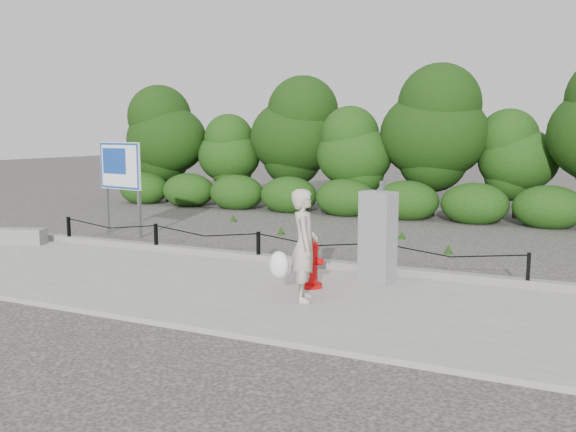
# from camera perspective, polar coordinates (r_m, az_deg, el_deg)

# --- Properties ---
(ground) EXTENTS (90.00, 90.00, 0.00)m
(ground) POSITION_cam_1_polar(r_m,az_deg,el_deg) (12.18, -2.78, -4.63)
(ground) COLOR #2D2B28
(ground) RESTS_ON ground
(sidewalk) EXTENTS (14.00, 4.00, 0.08)m
(sidewalk) POSITION_cam_1_polar(r_m,az_deg,el_deg) (10.49, -7.94, -6.51)
(sidewalk) COLOR gray
(sidewalk) RESTS_ON ground
(curb) EXTENTS (14.00, 0.22, 0.14)m
(curb) POSITION_cam_1_polar(r_m,az_deg,el_deg) (12.19, -2.67, -3.90)
(curb) COLOR slate
(curb) RESTS_ON sidewalk
(chain_barrier) EXTENTS (10.06, 0.06, 0.60)m
(chain_barrier) POSITION_cam_1_polar(r_m,az_deg,el_deg) (12.09, -2.79, -2.52)
(chain_barrier) COLOR black
(chain_barrier) RESTS_ON sidewalk
(treeline) EXTENTS (20.32, 3.74, 4.70)m
(treeline) POSITION_cam_1_polar(r_m,az_deg,el_deg) (20.09, 10.52, 7.41)
(treeline) COLOR black
(treeline) RESTS_ON ground
(fire_hydrant) EXTENTS (0.43, 0.45, 0.82)m
(fire_hydrant) POSITION_cam_1_polar(r_m,az_deg,el_deg) (10.06, 2.12, -4.52)
(fire_hydrant) COLOR #BD0709
(fire_hydrant) RESTS_ON sidewalk
(pedestrian) EXTENTS (0.82, 0.73, 1.71)m
(pedestrian) POSITION_cam_1_polar(r_m,az_deg,el_deg) (9.21, 1.38, -2.86)
(pedestrian) COLOR #B2AC99
(pedestrian) RESTS_ON sidewalk
(concrete_block) EXTENTS (1.18, 0.76, 0.36)m
(concrete_block) POSITION_cam_1_polar(r_m,az_deg,el_deg) (15.27, -23.79, -1.76)
(concrete_block) COLOR gray
(concrete_block) RESTS_ON sidewalk
(utility_cabinet) EXTENTS (0.67, 0.52, 1.71)m
(utility_cabinet) POSITION_cam_1_polar(r_m,az_deg,el_deg) (10.53, 8.39, -1.91)
(utility_cabinet) COLOR gray
(utility_cabinet) RESTS_ON sidewalk
(advertising_sign) EXTENTS (1.47, 0.36, 2.38)m
(advertising_sign) POSITION_cam_1_polar(r_m,az_deg,el_deg) (16.08, -15.43, 4.17)
(advertising_sign) COLOR slate
(advertising_sign) RESTS_ON ground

